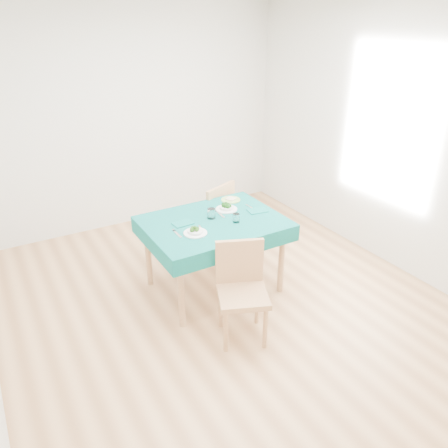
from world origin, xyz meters
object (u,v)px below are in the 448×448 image
chair_near (243,287)px  side_plate (231,200)px  bowl_near (195,230)px  table (214,255)px  bowl_far (226,207)px  chair_far (206,204)px

chair_near → side_plate: (0.57, 1.13, 0.25)m
bowl_near → side_plate: bearing=36.7°
table → chair_near: (-0.16, -0.78, 0.13)m
bowl_near → bowl_far: 0.60m
chair_far → side_plate: bearing=78.6°
table → bowl_near: bearing=-150.4°
chair_far → side_plate: 0.46m
chair_far → chair_near: bearing=50.5°
bowl_near → bowl_far: bearing=31.7°
chair_near → bowl_far: (0.40, 0.94, 0.28)m
chair_far → bowl_near: 1.12m
chair_near → chair_far: bearing=95.0°
bowl_near → bowl_far: (0.51, 0.32, 0.00)m
chair_near → bowl_near: 0.69m
table → bowl_far: 0.50m
bowl_near → table: bearing=29.6°
side_plate → chair_near: bearing=-116.6°
chair_near → side_plate: bearing=86.1°
side_plate → table: bearing=-139.1°
table → bowl_near: size_ratio=6.05×
bowl_far → table: bearing=-145.9°
chair_near → chair_far: 1.62m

